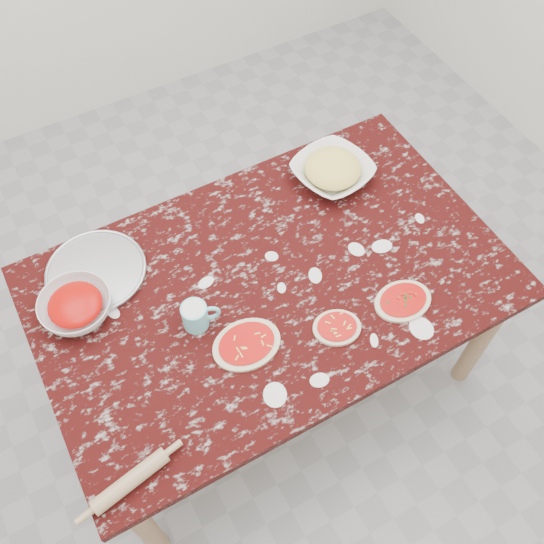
{
  "coord_description": "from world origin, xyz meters",
  "views": [
    {
      "loc": [
        -0.53,
        -0.96,
        2.48
      ],
      "look_at": [
        0.0,
        0.0,
        0.8
      ],
      "focal_mm": 39.69,
      "sensor_mm": 36.0,
      "label": 1
    }
  ],
  "objects_px": {
    "pizza_tray": "(96,272)",
    "cheese_bowl": "(332,172)",
    "sauce_bowl": "(76,307)",
    "rolling_pin": "(130,481)",
    "worktable": "(272,293)",
    "flour_mug": "(196,316)"
  },
  "relations": [
    {
      "from": "worktable",
      "to": "pizza_tray",
      "type": "bearing_deg",
      "value": 148.19
    },
    {
      "from": "worktable",
      "to": "flour_mug",
      "type": "xyz_separation_m",
      "value": [
        -0.29,
        -0.03,
        0.13
      ]
    },
    {
      "from": "sauce_bowl",
      "to": "cheese_bowl",
      "type": "relative_size",
      "value": 0.84
    },
    {
      "from": "worktable",
      "to": "pizza_tray",
      "type": "xyz_separation_m",
      "value": [
        -0.52,
        0.32,
        0.09
      ]
    },
    {
      "from": "worktable",
      "to": "flour_mug",
      "type": "bearing_deg",
      "value": -174.42
    },
    {
      "from": "sauce_bowl",
      "to": "flour_mug",
      "type": "height_order",
      "value": "flour_mug"
    },
    {
      "from": "worktable",
      "to": "pizza_tray",
      "type": "height_order",
      "value": "pizza_tray"
    },
    {
      "from": "sauce_bowl",
      "to": "rolling_pin",
      "type": "distance_m",
      "value": 0.6
    },
    {
      "from": "cheese_bowl",
      "to": "rolling_pin",
      "type": "bearing_deg",
      "value": -147.61
    },
    {
      "from": "pizza_tray",
      "to": "sauce_bowl",
      "type": "xyz_separation_m",
      "value": [
        -0.1,
        -0.12,
        0.03
      ]
    },
    {
      "from": "cheese_bowl",
      "to": "rolling_pin",
      "type": "xyz_separation_m",
      "value": [
        -1.1,
        -0.7,
        -0.01
      ]
    },
    {
      "from": "worktable",
      "to": "flour_mug",
      "type": "height_order",
      "value": "flour_mug"
    },
    {
      "from": "pizza_tray",
      "to": "sauce_bowl",
      "type": "relative_size",
      "value": 1.42
    },
    {
      "from": "pizza_tray",
      "to": "rolling_pin",
      "type": "height_order",
      "value": "rolling_pin"
    },
    {
      "from": "cheese_bowl",
      "to": "pizza_tray",
      "type": "bearing_deg",
      "value": 178.52
    },
    {
      "from": "worktable",
      "to": "sauce_bowl",
      "type": "relative_size",
      "value": 6.74
    },
    {
      "from": "pizza_tray",
      "to": "cheese_bowl",
      "type": "xyz_separation_m",
      "value": [
        0.94,
        -0.02,
        0.03
      ]
    },
    {
      "from": "worktable",
      "to": "rolling_pin",
      "type": "xyz_separation_m",
      "value": [
        -0.67,
        -0.4,
        0.11
      ]
    },
    {
      "from": "pizza_tray",
      "to": "rolling_pin",
      "type": "bearing_deg",
      "value": -102.26
    },
    {
      "from": "cheese_bowl",
      "to": "worktable",
      "type": "bearing_deg",
      "value": -145.25
    },
    {
      "from": "pizza_tray",
      "to": "flour_mug",
      "type": "distance_m",
      "value": 0.42
    },
    {
      "from": "worktable",
      "to": "cheese_bowl",
      "type": "bearing_deg",
      "value": 34.75
    }
  ]
}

